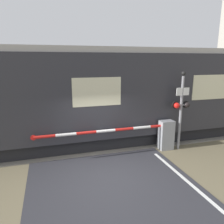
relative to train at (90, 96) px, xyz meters
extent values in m
plane|color=#6B6047|center=(-0.08, -3.18, -2.21)|extent=(80.00, 80.00, 0.00)
cube|color=slate|center=(-0.08, 0.00, -2.19)|extent=(36.00, 3.20, 0.03)
cube|color=#595451|center=(-0.08, -0.72, -2.13)|extent=(36.00, 0.08, 0.10)
cube|color=#595451|center=(-0.08, 0.72, -2.13)|extent=(36.00, 0.08, 0.10)
cube|color=black|center=(0.00, 0.00, -1.91)|extent=(17.73, 2.51, 0.60)
cube|color=#2D2D33|center=(0.00, 0.00, 0.13)|extent=(19.27, 2.96, 3.49)
cube|color=#ADA89E|center=(0.00, 0.00, 2.00)|extent=(18.88, 2.72, 0.24)
cube|color=beige|center=(5.30, -1.49, 0.39)|extent=(1.93, 0.02, 1.12)
cube|color=beige|center=(0.00, -1.49, 0.39)|extent=(1.93, 0.02, 1.12)
cube|color=gray|center=(2.97, -1.76, -1.57)|extent=(0.60, 0.44, 1.28)
cylinder|color=gray|center=(2.97, -1.76, -1.13)|extent=(0.16, 0.16, 0.18)
cylinder|color=red|center=(2.58, -1.76, -1.13)|extent=(0.77, 0.11, 0.11)
cylinder|color=white|center=(1.81, -1.76, -1.13)|extent=(0.77, 0.11, 0.11)
cylinder|color=red|center=(1.03, -1.76, -1.13)|extent=(0.77, 0.11, 0.11)
cylinder|color=white|center=(0.26, -1.76, -1.13)|extent=(0.77, 0.11, 0.11)
cylinder|color=red|center=(-0.51, -1.76, -1.13)|extent=(0.77, 0.11, 0.11)
cylinder|color=white|center=(-1.29, -1.76, -1.13)|extent=(0.77, 0.11, 0.11)
cylinder|color=red|center=(-2.06, -1.76, -1.13)|extent=(0.77, 0.11, 0.11)
cylinder|color=red|center=(-2.45, -1.76, -1.13)|extent=(0.20, 0.02, 0.20)
cylinder|color=gray|center=(3.51, -1.92, -0.62)|extent=(0.11, 0.11, 3.17)
cube|color=gray|center=(3.51, -1.92, -0.24)|extent=(0.61, 0.07, 0.07)
sphere|color=red|center=(3.27, -1.97, -0.24)|extent=(0.24, 0.24, 0.24)
sphere|color=black|center=(3.76, -1.97, -0.24)|extent=(0.24, 0.24, 0.24)
cylinder|color=black|center=(3.27, -1.86, -0.24)|extent=(0.30, 0.06, 0.30)
cylinder|color=black|center=(3.76, -1.86, -0.24)|extent=(0.30, 0.06, 0.30)
cube|color=white|center=(3.51, -1.96, 0.33)|extent=(0.60, 0.02, 0.32)
sphere|color=black|center=(3.51, -1.92, 1.06)|extent=(0.18, 0.18, 0.18)
camera|label=1|loc=(-1.85, -9.70, 1.60)|focal=35.00mm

